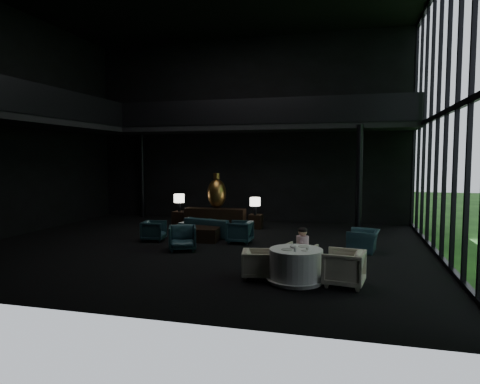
% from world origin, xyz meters
% --- Properties ---
extents(floor, '(14.00, 12.00, 0.02)m').
position_xyz_m(floor, '(0.00, 0.00, 0.00)').
color(floor, black).
rests_on(floor, ground).
extents(wall_back, '(14.00, 0.04, 8.00)m').
position_xyz_m(wall_back, '(0.00, 6.00, 4.00)').
color(wall_back, black).
rests_on(wall_back, ground).
extents(wall_front, '(14.00, 0.04, 8.00)m').
position_xyz_m(wall_front, '(0.00, -6.00, 4.00)').
color(wall_front, black).
rests_on(wall_front, ground).
extents(wall_left, '(0.04, 12.00, 8.00)m').
position_xyz_m(wall_left, '(-7.00, 0.00, 4.00)').
color(wall_left, black).
rests_on(wall_left, ground).
extents(curtain_wall, '(0.20, 12.00, 8.00)m').
position_xyz_m(curtain_wall, '(6.95, 0.00, 4.00)').
color(curtain_wall, black).
rests_on(curtain_wall, ground).
extents(mezzanine_left, '(2.00, 12.00, 0.25)m').
position_xyz_m(mezzanine_left, '(-6.00, 0.00, 4.00)').
color(mezzanine_left, black).
rests_on(mezzanine_left, wall_left).
extents(mezzanine_back, '(12.00, 2.00, 0.25)m').
position_xyz_m(mezzanine_back, '(1.00, 5.00, 4.00)').
color(mezzanine_back, black).
rests_on(mezzanine_back, wall_back).
extents(railing_left, '(0.06, 12.00, 1.00)m').
position_xyz_m(railing_left, '(-5.00, 0.00, 4.60)').
color(railing_left, black).
rests_on(railing_left, mezzanine_left).
extents(railing_back, '(12.00, 0.06, 1.00)m').
position_xyz_m(railing_back, '(1.00, 4.00, 4.60)').
color(railing_back, black).
rests_on(railing_back, mezzanine_back).
extents(column_nw, '(0.24, 0.24, 4.00)m').
position_xyz_m(column_nw, '(-5.00, 5.70, 2.00)').
color(column_nw, black).
rests_on(column_nw, floor).
extents(column_ne, '(0.24, 0.24, 4.00)m').
position_xyz_m(column_ne, '(4.80, 4.00, 2.00)').
color(column_ne, black).
rests_on(column_ne, floor).
extents(console, '(2.43, 0.55, 0.77)m').
position_xyz_m(console, '(-0.69, 3.49, 0.39)').
color(console, black).
rests_on(console, floor).
extents(bronze_urn, '(0.75, 0.75, 1.39)m').
position_xyz_m(bronze_urn, '(-0.69, 3.73, 1.37)').
color(bronze_urn, '#AA8E3F').
rests_on(bronze_urn, console).
extents(side_table_left, '(0.53, 0.53, 0.58)m').
position_xyz_m(side_table_left, '(-2.29, 3.73, 0.29)').
color(side_table_left, black).
rests_on(side_table_left, floor).
extents(table_lamp_left, '(0.43, 0.43, 0.71)m').
position_xyz_m(table_lamp_left, '(-2.29, 3.68, 1.09)').
color(table_lamp_left, black).
rests_on(table_lamp_left, side_table_left).
extents(side_table_right, '(0.50, 0.50, 0.55)m').
position_xyz_m(side_table_right, '(0.91, 3.74, 0.28)').
color(side_table_right, black).
rests_on(side_table_right, floor).
extents(table_lamp_right, '(0.41, 0.41, 0.68)m').
position_xyz_m(table_lamp_right, '(0.91, 3.62, 1.04)').
color(table_lamp_right, black).
rests_on(table_lamp_right, side_table_right).
extents(sofa, '(2.51, 1.23, 0.94)m').
position_xyz_m(sofa, '(-0.28, 1.75, 0.47)').
color(sofa, '#203C47').
rests_on(sofa, floor).
extents(lounge_armchair_west, '(0.73, 0.76, 0.70)m').
position_xyz_m(lounge_armchair_west, '(-1.84, 0.43, 0.35)').
color(lounge_armchair_west, black).
rests_on(lounge_armchair_west, floor).
extents(lounge_armchair_east, '(0.73, 0.78, 0.79)m').
position_xyz_m(lounge_armchair_east, '(1.03, 0.83, 0.40)').
color(lounge_armchair_east, '#11333D').
rests_on(lounge_armchair_east, floor).
extents(lounge_armchair_south, '(1.08, 1.05, 0.87)m').
position_xyz_m(lounge_armchair_south, '(-0.34, -0.71, 0.43)').
color(lounge_armchair_south, '#1A303C').
rests_on(lounge_armchair_south, floor).
extents(window_armchair, '(0.72, 0.98, 0.79)m').
position_xyz_m(window_armchair, '(4.91, 0.52, 0.39)').
color(window_armchair, black).
rests_on(window_armchair, floor).
extents(coffee_table, '(1.08, 1.08, 0.45)m').
position_xyz_m(coffee_table, '(-0.23, 0.90, 0.22)').
color(coffee_table, black).
rests_on(coffee_table, floor).
extents(dining_table, '(1.35, 1.35, 0.75)m').
position_xyz_m(dining_table, '(3.37, -3.13, 0.33)').
color(dining_table, white).
rests_on(dining_table, floor).
extents(dining_chair_north, '(0.85, 0.82, 0.73)m').
position_xyz_m(dining_chair_north, '(3.34, -2.24, 0.36)').
color(dining_chair_north, '#C1B39C').
rests_on(dining_chair_north, floor).
extents(dining_chair_east, '(0.98, 1.03, 0.94)m').
position_xyz_m(dining_chair_east, '(4.41, -3.13, 0.47)').
color(dining_chair_east, '#ADA9A4').
rests_on(dining_chair_east, floor).
extents(dining_chair_west, '(0.71, 0.74, 0.66)m').
position_xyz_m(dining_chair_west, '(2.47, -3.01, 0.33)').
color(dining_chair_west, beige).
rests_on(dining_chair_west, floor).
extents(child, '(0.30, 0.30, 0.65)m').
position_xyz_m(child, '(3.41, -2.22, 0.77)').
color(child, '#CBA2BB').
rests_on(child, dining_chair_north).
extents(plate_a, '(0.31, 0.31, 0.02)m').
position_xyz_m(plate_a, '(3.19, -3.26, 0.76)').
color(plate_a, white).
rests_on(plate_a, dining_table).
extents(plate_b, '(0.27, 0.27, 0.02)m').
position_xyz_m(plate_b, '(3.51, -2.84, 0.76)').
color(plate_b, white).
rests_on(plate_b, dining_table).
extents(saucer, '(0.16, 0.16, 0.01)m').
position_xyz_m(saucer, '(3.58, -3.27, 0.76)').
color(saucer, white).
rests_on(saucer, dining_table).
extents(coffee_cup, '(0.08, 0.08, 0.06)m').
position_xyz_m(coffee_cup, '(3.63, -3.15, 0.79)').
color(coffee_cup, white).
rests_on(coffee_cup, saucer).
extents(cereal_bowl, '(0.14, 0.14, 0.07)m').
position_xyz_m(cereal_bowl, '(3.29, -3.03, 0.79)').
color(cereal_bowl, white).
rests_on(cereal_bowl, dining_table).
extents(cream_pot, '(0.07, 0.07, 0.06)m').
position_xyz_m(cream_pot, '(3.38, -3.39, 0.78)').
color(cream_pot, '#99999E').
rests_on(cream_pot, dining_table).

